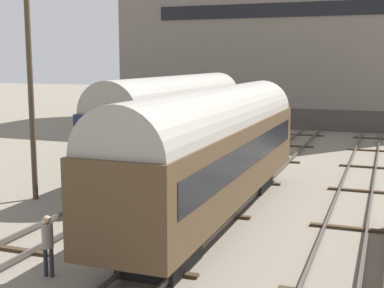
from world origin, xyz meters
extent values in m
plane|color=slate|center=(0.00, 0.00, 0.00)|extent=(200.00, 200.00, 0.00)
cube|color=#4C4742|center=(-5.59, 0.00, 0.18)|extent=(0.08, 60.00, 0.16)
cube|color=#4C4742|center=(-4.15, 0.00, 0.18)|extent=(0.08, 60.00, 0.16)
cube|color=#3D2D1E|center=(-4.87, -3.00, 0.05)|extent=(2.60, 0.24, 0.10)
cube|color=#3D2D1E|center=(-4.87, 3.00, 0.05)|extent=(2.60, 0.24, 0.10)
cube|color=#3D2D1E|center=(-4.87, 9.00, 0.05)|extent=(2.60, 0.24, 0.10)
cube|color=#3D2D1E|center=(-4.87, 15.00, 0.05)|extent=(2.60, 0.24, 0.10)
cube|color=#3D2D1E|center=(-4.87, 21.00, 0.05)|extent=(2.60, 0.24, 0.10)
cube|color=#3D2D1E|center=(-4.87, 27.00, 0.05)|extent=(2.60, 0.24, 0.10)
cube|color=#4C4742|center=(-0.72, 0.00, 0.18)|extent=(0.08, 60.00, 0.16)
cube|color=#4C4742|center=(0.72, 0.00, 0.18)|extent=(0.08, 60.00, 0.16)
cube|color=#3D2D1E|center=(0.00, -3.00, 0.05)|extent=(2.60, 0.24, 0.10)
cube|color=#3D2D1E|center=(0.00, 3.00, 0.05)|extent=(2.60, 0.24, 0.10)
cube|color=#3D2D1E|center=(0.00, 9.00, 0.05)|extent=(2.60, 0.24, 0.10)
cube|color=#3D2D1E|center=(0.00, 15.00, 0.05)|extent=(2.60, 0.24, 0.10)
cube|color=#3D2D1E|center=(0.00, 21.00, 0.05)|extent=(2.60, 0.24, 0.10)
cube|color=#3D2D1E|center=(0.00, 27.00, 0.05)|extent=(2.60, 0.24, 0.10)
cube|color=#4C4742|center=(4.15, 0.00, 0.18)|extent=(0.08, 60.00, 0.16)
cube|color=#4C4742|center=(5.59, 0.00, 0.18)|extent=(0.08, 60.00, 0.16)
cube|color=#3D2D1E|center=(4.87, 3.00, 0.05)|extent=(2.60, 0.24, 0.10)
cube|color=#3D2D1E|center=(4.87, 9.00, 0.05)|extent=(2.60, 0.24, 0.10)
cube|color=#3D2D1E|center=(4.87, 15.00, 0.05)|extent=(2.60, 0.24, 0.10)
cube|color=#3D2D1E|center=(4.87, 21.00, 0.05)|extent=(2.60, 0.24, 0.10)
cube|color=#3D2D1E|center=(4.87, 27.00, 0.05)|extent=(2.60, 0.24, 0.10)
cube|color=black|center=(0.00, 7.82, 0.50)|extent=(1.80, 2.40, 1.00)
cube|color=black|center=(0.00, -2.65, 0.50)|extent=(1.80, 2.40, 1.00)
cube|color=#4C3823|center=(0.00, 2.58, 2.35)|extent=(2.84, 16.10, 2.69)
cube|color=black|center=(0.00, 2.58, 2.67)|extent=(2.88, 14.82, 0.97)
cylinder|color=gray|center=(0.00, 2.58, 3.69)|extent=(2.69, 15.78, 2.69)
cube|color=black|center=(-4.87, 15.74, 0.50)|extent=(1.80, 2.40, 1.00)
cube|color=black|center=(-4.87, 5.55, 0.50)|extent=(1.80, 2.40, 1.00)
cube|color=#192342|center=(-4.87, 10.65, 2.40)|extent=(3.01, 15.68, 2.81)
cube|color=black|center=(-4.87, 10.65, 2.74)|extent=(3.05, 14.43, 1.01)
cylinder|color=gray|center=(-4.87, 10.65, 3.81)|extent=(2.86, 15.37, 2.86)
cylinder|color=#282833|center=(-2.80, -4.35, 0.42)|extent=(0.12, 0.12, 0.85)
cylinder|color=#282833|center=(-2.60, -4.35, 0.42)|extent=(0.12, 0.12, 0.85)
cylinder|color=gray|center=(-2.70, -4.35, 1.20)|extent=(0.32, 0.32, 0.71)
sphere|color=tan|center=(-2.70, -4.35, 1.67)|extent=(0.23, 0.23, 0.23)
cylinder|color=#473828|center=(-8.35, 2.68, 4.98)|extent=(0.24, 0.24, 9.95)
cube|color=#46403A|center=(-3.81, 36.64, 0.94)|extent=(29.91, 12.45, 1.88)
cube|color=slate|center=(-3.81, 36.64, 10.32)|extent=(29.91, 12.45, 16.89)
cube|color=black|center=(-3.81, 30.37, 10.32)|extent=(20.94, 0.10, 1.20)
camera|label=1|loc=(6.08, -16.42, 6.07)|focal=50.00mm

